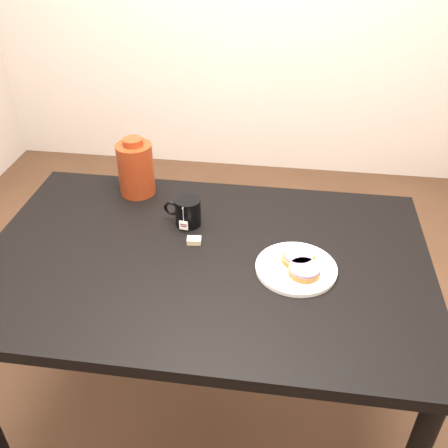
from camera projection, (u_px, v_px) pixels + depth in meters
The scene contains 8 objects.
ground_plane at pixel (209, 402), 1.99m from camera, with size 4.00×4.00×0.00m, color brown.
table at pixel (206, 276), 1.61m from camera, with size 1.40×0.90×0.75m.
plate at pixel (296, 268), 1.50m from camera, with size 0.25×0.25×0.02m.
bagel_back at pixel (298, 257), 1.52m from camera, with size 0.12×0.12×0.03m.
bagel_front at pixel (304, 270), 1.47m from camera, with size 0.10×0.10×0.03m.
mug at pixel (187, 212), 1.68m from camera, with size 0.13×0.10×0.10m.
teabag_pouch at pixel (194, 240), 1.61m from camera, with size 0.04×0.03×0.02m, color #C6B793.
bagel_package at pixel (136, 168), 1.82m from camera, with size 0.15×0.15×0.22m.
Camera 1 is at (0.23, -1.20, 1.73)m, focal length 40.00 mm.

